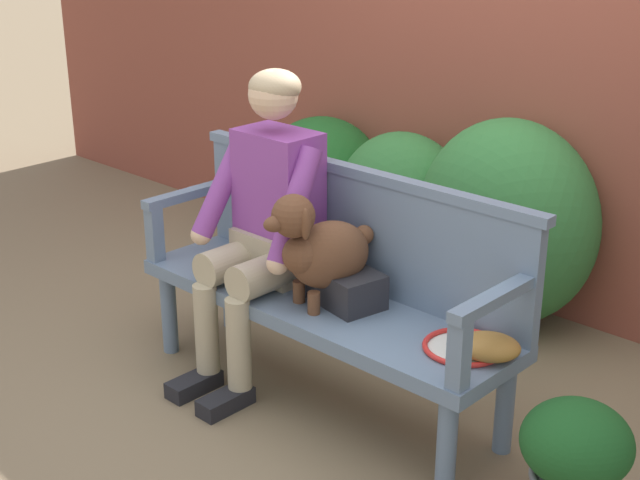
% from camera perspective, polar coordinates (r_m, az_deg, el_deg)
% --- Properties ---
extents(ground_plane, '(40.00, 40.00, 0.00)m').
position_cam_1_polar(ground_plane, '(3.78, 0.00, -9.84)').
color(ground_plane, '#7A664C').
extents(brick_garden_fence, '(8.00, 0.30, 2.36)m').
position_cam_1_polar(brick_garden_fence, '(4.53, 13.49, 10.74)').
color(brick_garden_fence, brown).
rests_on(brick_garden_fence, ground).
extents(hedge_bush_far_left, '(0.80, 0.58, 0.82)m').
position_cam_1_polar(hedge_bush_far_left, '(4.72, 5.29, 1.98)').
color(hedge_bush_far_left, '#337538').
rests_on(hedge_bush_far_left, ground).
extents(hedge_bush_mid_right, '(0.75, 0.74, 0.80)m').
position_cam_1_polar(hedge_bush_mid_right, '(5.10, 0.08, 3.41)').
color(hedge_bush_mid_right, '#1E5B23').
rests_on(hedge_bush_mid_right, ground).
extents(hedge_bush_far_right, '(0.90, 0.72, 1.00)m').
position_cam_1_polar(hedge_bush_far_right, '(4.33, 11.77, 1.11)').
color(hedge_bush_far_right, '#337538').
rests_on(hedge_bush_far_right, ground).
extents(garden_bench, '(1.69, 0.48, 0.44)m').
position_cam_1_polar(garden_bench, '(3.60, 0.00, -4.61)').
color(garden_bench, slate).
rests_on(garden_bench, ground).
extents(bench_backrest, '(1.73, 0.06, 0.50)m').
position_cam_1_polar(bench_backrest, '(3.62, 2.29, 0.92)').
color(bench_backrest, slate).
rests_on(bench_backrest, garden_bench).
extents(bench_armrest_left_end, '(0.06, 0.48, 0.28)m').
position_cam_1_polar(bench_armrest_left_end, '(4.01, -9.24, 1.84)').
color(bench_armrest_left_end, slate).
rests_on(bench_armrest_left_end, garden_bench).
extents(bench_armrest_right_end, '(0.06, 0.48, 0.28)m').
position_cam_1_polar(bench_armrest_right_end, '(2.98, 10.19, -5.13)').
color(bench_armrest_right_end, slate).
rests_on(bench_armrest_right_end, garden_bench).
extents(person_seated, '(0.56, 0.64, 1.31)m').
position_cam_1_polar(person_seated, '(3.66, -3.52, 1.47)').
color(person_seated, black).
rests_on(person_seated, ground).
extents(dog_on_bench, '(0.31, 0.46, 0.47)m').
position_cam_1_polar(dog_on_bench, '(3.43, -0.01, -0.56)').
color(dog_on_bench, brown).
rests_on(dog_on_bench, garden_bench).
extents(tennis_racket, '(0.44, 0.55, 0.03)m').
position_cam_1_polar(tennis_racket, '(3.25, 9.10, -6.51)').
color(tennis_racket, red).
rests_on(tennis_racket, garden_bench).
extents(baseball_glove, '(0.28, 0.26, 0.09)m').
position_cam_1_polar(baseball_glove, '(3.16, 10.69, -6.69)').
color(baseball_glove, '#9E6B2D').
rests_on(baseball_glove, garden_bench).
extents(sports_bag, '(0.31, 0.25, 0.14)m').
position_cam_1_polar(sports_bag, '(3.50, 1.71, -3.03)').
color(sports_bag, '#232328').
rests_on(sports_bag, garden_bench).
extents(potted_plant, '(0.36, 0.36, 0.46)m').
position_cam_1_polar(potted_plant, '(3.03, 15.88, -13.32)').
color(potted_plant, slate).
rests_on(potted_plant, ground).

